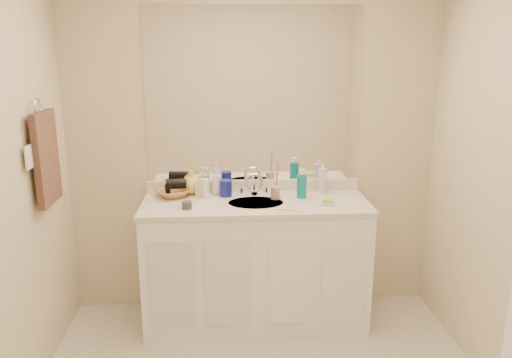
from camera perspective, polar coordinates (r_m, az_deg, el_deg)
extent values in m
cube|color=beige|center=(3.54, -0.32, 3.70)|extent=(2.60, 0.02, 2.40)
cube|color=white|center=(3.51, -0.05, -9.70)|extent=(1.50, 0.55, 0.85)
cube|color=silver|center=(3.35, -0.05, -2.84)|extent=(1.52, 0.57, 0.03)
cube|color=silver|center=(3.59, -0.30, -0.74)|extent=(1.52, 0.03, 0.08)
cylinder|color=beige|center=(3.33, -0.03, -2.89)|extent=(0.37, 0.37, 0.02)
cylinder|color=silver|center=(3.49, -0.21, -0.95)|extent=(0.02, 0.02, 0.11)
cube|color=white|center=(3.48, -0.33, 9.51)|extent=(1.48, 0.01, 1.20)
cylinder|color=navy|center=(3.46, -3.46, -1.05)|extent=(0.10, 0.10, 0.11)
cylinder|color=tan|center=(3.40, 2.22, -1.57)|extent=(0.08, 0.08, 0.09)
cylinder|color=#F13F77|center=(3.37, 2.41, 0.17)|extent=(0.02, 0.04, 0.21)
cylinder|color=#0B7589|center=(3.43, 5.24, -0.85)|extent=(0.07, 0.07, 0.16)
cylinder|color=silver|center=(3.57, 7.57, -0.17)|extent=(0.07, 0.07, 0.17)
cube|color=silver|center=(3.32, 8.19, -2.81)|extent=(0.11, 0.10, 0.01)
cube|color=#9CE537|center=(3.31, 8.20, -2.50)|extent=(0.07, 0.05, 0.03)
cube|color=yellow|center=(3.18, 3.57, -3.54)|extent=(0.14, 0.07, 0.01)
cylinder|color=#39373F|center=(3.23, -7.91, -2.97)|extent=(0.08, 0.08, 0.05)
cylinder|color=white|center=(3.42, -5.79, -1.11)|extent=(0.05, 0.05, 0.14)
imported|color=white|center=(3.51, -4.50, -0.18)|extent=(0.09, 0.09, 0.19)
imported|color=beige|center=(3.49, -6.29, -0.64)|extent=(0.09, 0.09, 0.15)
imported|color=#EDCF5C|center=(3.54, -7.43, -0.29)|extent=(0.18, 0.18, 0.17)
imported|color=#B27647|center=(3.50, -9.39, -1.54)|extent=(0.30, 0.30, 0.06)
cylinder|color=black|center=(3.48, -9.11, -0.56)|extent=(0.14, 0.08, 0.07)
torus|color=silver|center=(3.15, -23.72, 7.53)|extent=(0.01, 0.11, 0.11)
cube|color=#38241E|center=(3.19, -22.83, 2.21)|extent=(0.04, 0.32, 0.55)
cube|color=white|center=(3.00, -24.54, 2.28)|extent=(0.01, 0.08, 0.13)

